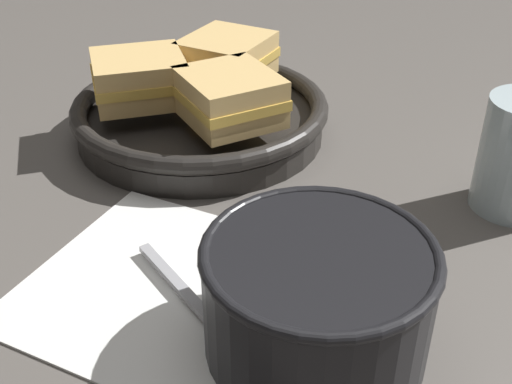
% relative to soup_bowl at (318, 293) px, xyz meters
% --- Properties ---
extents(ground_plane, '(4.00, 4.00, 0.00)m').
position_rel_soup_bowl_xyz_m(ground_plane, '(-0.11, 0.05, -0.05)').
color(ground_plane, '#56514C').
extents(napkin, '(0.23, 0.20, 0.00)m').
position_rel_soup_bowl_xyz_m(napkin, '(-0.11, 0.01, -0.04)').
color(napkin, white).
rests_on(napkin, ground_plane).
extents(soup_bowl, '(0.15, 0.15, 0.08)m').
position_rel_soup_bowl_xyz_m(soup_bowl, '(0.00, 0.00, 0.00)').
color(soup_bowl, black).
rests_on(soup_bowl, ground_plane).
extents(spoon, '(0.14, 0.09, 0.01)m').
position_rel_soup_bowl_xyz_m(spoon, '(-0.06, -0.02, -0.04)').
color(spoon, '#9E9EA3').
rests_on(spoon, napkin).
extents(skillet, '(0.27, 0.27, 0.04)m').
position_rel_soup_bowl_xyz_m(skillet, '(-0.21, 0.23, -0.02)').
color(skillet, black).
rests_on(skillet, ground_plane).
extents(sandwich_near_left, '(0.12, 0.12, 0.05)m').
position_rel_soup_bowl_xyz_m(sandwich_near_left, '(-0.16, 0.20, 0.02)').
color(sandwich_near_left, '#DBB26B').
rests_on(sandwich_near_left, skillet).
extents(sandwich_near_right, '(0.09, 0.10, 0.05)m').
position_rel_soup_bowl_xyz_m(sandwich_near_right, '(-0.21, 0.29, 0.02)').
color(sandwich_near_right, '#DBB26B').
rests_on(sandwich_near_right, skillet).
extents(sandwich_far_left, '(0.12, 0.12, 0.05)m').
position_rel_soup_bowl_xyz_m(sandwich_far_left, '(-0.27, 0.21, 0.02)').
color(sandwich_far_left, '#DBB26B').
rests_on(sandwich_far_left, skillet).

